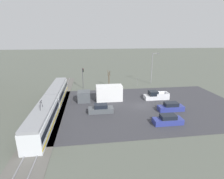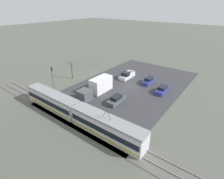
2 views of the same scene
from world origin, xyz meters
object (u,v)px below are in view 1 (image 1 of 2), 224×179
Objects in this scene: pickup_truck at (156,96)px; street_tree at (109,79)px; sedan_car_2 at (171,107)px; traffic_light_pole at (83,76)px; street_lamp_near_crossing at (152,66)px; sedan_car_0 at (101,109)px; light_rail_tram at (52,103)px; no_parking_sign at (137,81)px; box_truck at (103,94)px; sedan_car_1 at (168,120)px.

street_tree is (11.86, 8.96, 1.25)m from pickup_truck.
pickup_truck is at bearing -142.94° from street_tree.
traffic_light_pole reaches higher than sedan_car_2.
sedan_car_2 is 23.74m from traffic_light_pole.
pickup_truck is 0.60× the size of street_lamp_near_crossing.
sedan_car_0 is at bearing 113.67° from pickup_truck.
traffic_light_pole is (13.98, -5.43, 1.82)m from light_rail_tram.
light_rail_tram is at bearing 123.00° from street_lamp_near_crossing.
traffic_light_pole reaches higher than pickup_truck.
light_rail_tram reaches higher than no_parking_sign.
pickup_truck is 1.12× the size of sedan_car_2.
box_truck is 2.09× the size of sedan_car_0.
street_tree is at bearing -152.74° from sedan_car_2.
street_tree is at bearing -39.09° from light_rail_tram.
street_lamp_near_crossing reaches higher than pickup_truck.
sedan_car_0 is (-5.47, 12.48, -0.04)m from pickup_truck.
light_rail_tram is 9.17m from sedan_car_0.
box_truck is 14.46m from no_parking_sign.
street_lamp_near_crossing is at bearing -50.99° from box_truck.
traffic_light_pole reaches higher than sedan_car_1.
street_lamp_near_crossing is at bearing -65.62° from no_parking_sign.
traffic_light_pole is at bearing -167.85° from sedan_car_0.
street_lamp_near_crossing is at bearing 138.57° from sedan_car_0.
sedan_car_1 is at bearing -147.93° from traffic_light_pole.
no_parking_sign is (-2.22, 4.91, -3.59)m from street_lamp_near_crossing.
traffic_light_pole is at bearing 100.50° from street_tree.
box_truck is 1.75× the size of traffic_light_pole.
sedan_car_0 is at bearing -103.03° from light_rail_tram.
light_rail_tram is 4.93× the size of traffic_light_pole.
sedan_car_2 is (-0.92, -12.93, 0.01)m from sedan_car_0.
street_tree is (1.29, -6.98, -1.44)m from traffic_light_pole.
street_lamp_near_crossing reaches higher than no_parking_sign.
street_lamp_near_crossing reaches higher than traffic_light_pole.
street_tree is at bearing -163.92° from sedan_car_1.
street_lamp_near_crossing is at bearing -16.01° from pickup_truck.
sedan_car_1 is 1.95× the size of no_parking_sign.
light_rail_tram is 5.94× the size of street_tree.
pickup_truck is 10.72m from no_parking_sign.
no_parking_sign is at bearing -89.74° from traffic_light_pole.
no_parking_sign is (0.07, -14.72, -2.01)m from traffic_light_pole.
box_truck reaches higher than sedan_car_1.
box_truck is 2.11× the size of street_tree.
pickup_truck is 14.92m from street_tree.
no_parking_sign is (16.11, -11.27, 0.72)m from sedan_car_0.
traffic_light_pole is 7.24m from street_tree.
street_tree is (18.26, 9.41, 1.28)m from sedan_car_2.
traffic_light_pole reaches higher than sedan_car_0.
traffic_light_pole reaches higher than street_tree.
sedan_car_2 is (-6.91, -12.00, -0.86)m from box_truck.
no_parking_sign is at bearing -55.12° from light_rail_tram.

